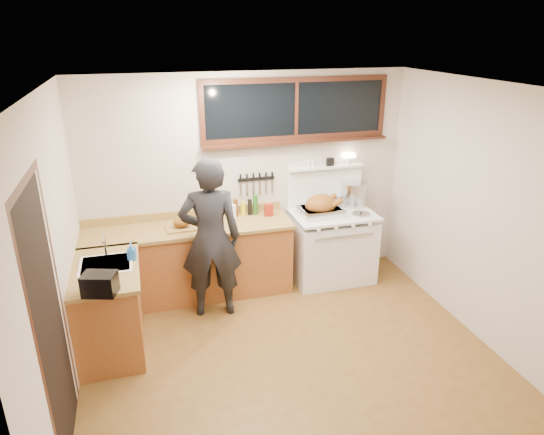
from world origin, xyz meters
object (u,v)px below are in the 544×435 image
object	(u,v)px
roast_turkey	(321,207)
cutting_board	(182,224)
man	(211,239)
vintage_stove	(331,244)

from	to	relation	value
roast_turkey	cutting_board	bearing A→B (deg)	178.85
man	roast_turkey	size ratio (longest dim) A/B	3.33
vintage_stove	cutting_board	world-z (taller)	vintage_stove
vintage_stove	cutting_board	size ratio (longest dim) A/B	4.26
man	roast_turkey	world-z (taller)	man
vintage_stove	man	xyz separation A→B (m)	(-1.60, -0.41, 0.45)
vintage_stove	cutting_board	xyz separation A→B (m)	(-1.87, -0.00, 0.49)
cutting_board	vintage_stove	bearing A→B (deg)	0.05
vintage_stove	man	bearing A→B (deg)	-165.63
cutting_board	roast_turkey	world-z (taller)	roast_turkey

